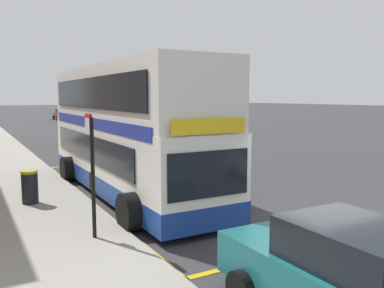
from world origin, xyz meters
name	(u,v)px	position (x,y,z in m)	size (l,w,h in m)	color
ground_plane	(56,133)	(0.00, 32.00, 0.00)	(260.00, 260.00, 0.00)	#333335
double_decker_bus	(126,135)	(-2.46, 6.58, 2.06)	(3.19, 10.99, 4.40)	white
bus_bay_markings	(127,194)	(-2.52, 6.38, 0.01)	(2.95, 13.69, 0.01)	gold
bus_stop_sign	(92,166)	(-4.84, 2.37, 1.80)	(0.09, 0.51, 2.86)	black
parked_car_maroon_kerbside	(62,114)	(5.02, 53.47, 0.80)	(2.09, 4.20, 1.62)	maroon
parked_car_maroon_ahead	(69,116)	(4.54, 46.85, 0.80)	(2.09, 4.20, 1.62)	maroon
parked_car_teal_distant	(350,278)	(-2.63, -3.01, 0.80)	(2.09, 4.20, 1.62)	#196066
litter_bin	(30,187)	(-5.70, 6.23, 0.65)	(0.50, 0.50, 1.01)	black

